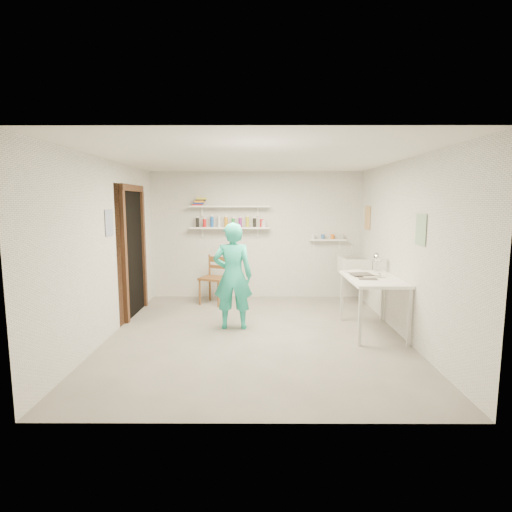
{
  "coord_description": "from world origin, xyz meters",
  "views": [
    {
      "loc": [
        0.02,
        -5.35,
        1.83
      ],
      "look_at": [
        0.0,
        0.4,
        1.05
      ],
      "focal_mm": 28.0,
      "sensor_mm": 36.0,
      "label": 1
    }
  ],
  "objects_px": {
    "belfast_sink": "(354,266)",
    "wooden_chair": "(214,278)",
    "wall_clock": "(234,256)",
    "work_table": "(372,305)",
    "desk_lamp": "(378,257)",
    "man": "(233,276)"
  },
  "relations": [
    {
      "from": "belfast_sink",
      "to": "wooden_chair",
      "type": "distance_m",
      "value": 2.53
    },
    {
      "from": "belfast_sink",
      "to": "wall_clock",
      "type": "distance_m",
      "value": 2.42
    },
    {
      "from": "work_table",
      "to": "belfast_sink",
      "type": "bearing_deg",
      "value": 86.02
    },
    {
      "from": "belfast_sink",
      "to": "work_table",
      "type": "distance_m",
      "value": 1.62
    },
    {
      "from": "work_table",
      "to": "desk_lamp",
      "type": "distance_m",
      "value": 0.8
    },
    {
      "from": "desk_lamp",
      "to": "man",
      "type": "bearing_deg",
      "value": -172.39
    },
    {
      "from": "desk_lamp",
      "to": "wall_clock",
      "type": "bearing_deg",
      "value": -178.16
    },
    {
      "from": "belfast_sink",
      "to": "work_table",
      "type": "relative_size",
      "value": 0.51
    },
    {
      "from": "wooden_chair",
      "to": "work_table",
      "type": "xyz_separation_m",
      "value": [
        2.41,
        -1.59,
        -0.08
      ]
    },
    {
      "from": "work_table",
      "to": "desk_lamp",
      "type": "xyz_separation_m",
      "value": [
        0.19,
        0.47,
        0.61
      ]
    },
    {
      "from": "wall_clock",
      "to": "wooden_chair",
      "type": "bearing_deg",
      "value": 110.42
    },
    {
      "from": "work_table",
      "to": "man",
      "type": "bearing_deg",
      "value": 174.74
    },
    {
      "from": "man",
      "to": "work_table",
      "type": "xyz_separation_m",
      "value": [
        1.97,
        -0.18,
        -0.38
      ]
    },
    {
      "from": "belfast_sink",
      "to": "man",
      "type": "height_order",
      "value": "man"
    },
    {
      "from": "wall_clock",
      "to": "work_table",
      "type": "bearing_deg",
      "value": -11.01
    },
    {
      "from": "wooden_chair",
      "to": "belfast_sink",
      "type": "bearing_deg",
      "value": 23.28
    },
    {
      "from": "wall_clock",
      "to": "wooden_chair",
      "type": "distance_m",
      "value": 1.38
    },
    {
      "from": "wall_clock",
      "to": "desk_lamp",
      "type": "distance_m",
      "value": 2.17
    },
    {
      "from": "man",
      "to": "desk_lamp",
      "type": "bearing_deg",
      "value": -171.91
    },
    {
      "from": "work_table",
      "to": "wall_clock",
      "type": "bearing_deg",
      "value": 168.51
    },
    {
      "from": "wooden_chair",
      "to": "desk_lamp",
      "type": "xyz_separation_m",
      "value": [
        2.6,
        -1.12,
        0.54
      ]
    },
    {
      "from": "belfast_sink",
      "to": "desk_lamp",
      "type": "xyz_separation_m",
      "value": [
        0.08,
        -1.11,
        0.31
      ]
    }
  ]
}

